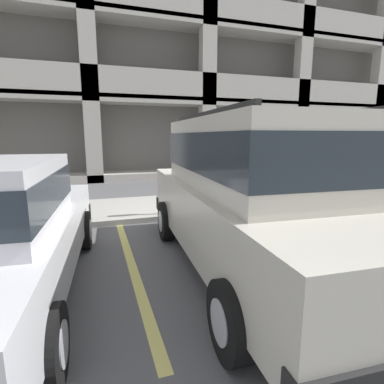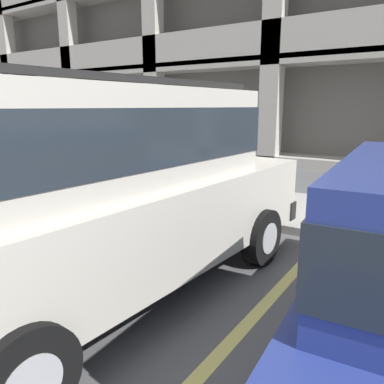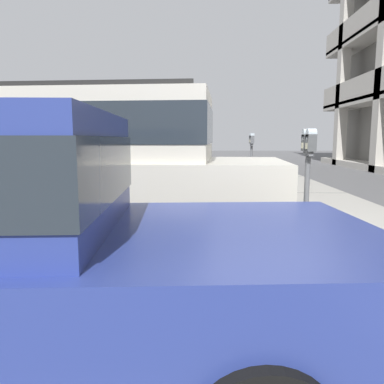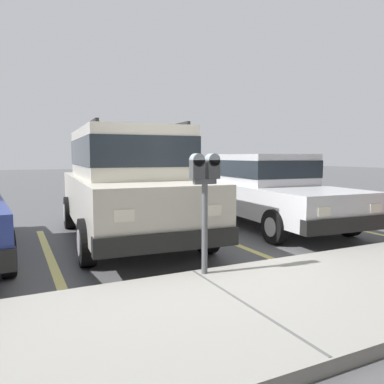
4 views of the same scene
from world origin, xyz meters
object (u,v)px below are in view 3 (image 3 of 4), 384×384
object	(u,v)px
silver_suv	(101,163)
red_sedan	(145,166)
parking_meter_near	(308,156)
parking_meter_far	(252,146)
fire_hydrant	(273,178)

from	to	relation	value
silver_suv	red_sedan	size ratio (longest dim) A/B	1.07
parking_meter_near	parking_meter_far	size ratio (longest dim) A/B	0.98
parking_meter_far	fire_hydrant	size ratio (longest dim) A/B	2.06
parking_meter_far	fire_hydrant	distance (m)	1.94
parking_meter_near	fire_hydrant	world-z (taller)	parking_meter_near
parking_meter_far	parking_meter_near	bearing A→B (deg)	0.09
parking_meter_near	fire_hydrant	distance (m)	4.16
red_sedan	silver_suv	bearing A→B (deg)	1.93
silver_suv	parking_meter_near	world-z (taller)	silver_suv
red_sedan	parking_meter_far	xyz separation A→B (m)	(-2.94, 2.64, 0.37)
parking_meter_near	fire_hydrant	xyz separation A→B (m)	(-4.09, 0.30, -0.71)
red_sedan	parking_meter_near	world-z (taller)	red_sedan
parking_meter_far	red_sedan	bearing A→B (deg)	-41.90
red_sedan	parking_meter_near	size ratio (longest dim) A/B	3.24
silver_suv	parking_meter_far	xyz separation A→B (m)	(-6.00, 2.73, 0.11)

